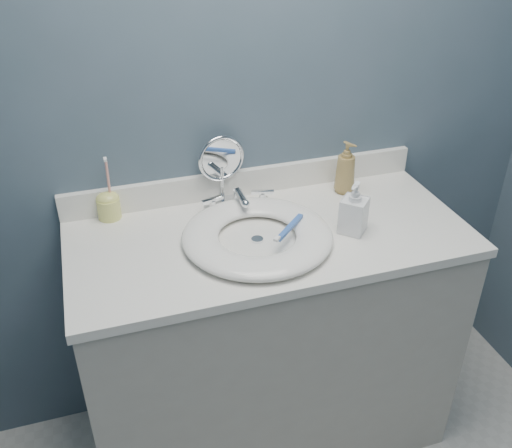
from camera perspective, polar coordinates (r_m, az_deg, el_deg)
name	(u,v)px	position (r m, az deg, el deg)	size (l,w,h in m)	color
back_wall	(243,103)	(1.83, -1.30, 12.04)	(2.20, 0.02, 2.40)	#405461
vanity_cabinet	(268,343)	(2.02, 1.23, -11.81)	(1.20, 0.55, 0.85)	#B3AFA4
countertop	(270,237)	(1.75, 1.39, -1.31)	(1.22, 0.57, 0.03)	white
backsplash	(245,182)	(1.94, -1.10, 4.24)	(1.22, 0.02, 0.09)	white
basin	(257,235)	(1.69, 0.13, -1.16)	(0.45, 0.45, 0.04)	white
drain	(257,240)	(1.70, 0.13, -1.58)	(0.04, 0.04, 0.01)	silver
faucet	(239,202)	(1.85, -1.72, 2.23)	(0.25, 0.13, 0.07)	silver
makeup_mirror	(222,166)	(1.86, -3.46, 5.81)	(0.16, 0.09, 0.23)	silver
soap_bottle_amber	(346,168)	(1.95, 8.96, 5.60)	(0.07, 0.07, 0.18)	olive
soap_bottle_clear	(354,208)	(1.73, 9.80, 1.63)	(0.07, 0.08, 0.17)	white
toothbrush_holder	(108,204)	(1.85, -14.54, 1.90)	(0.07, 0.07, 0.21)	#E4E472
toothbrush_lying	(289,228)	(1.68, 3.30, -0.44)	(0.13, 0.13, 0.02)	#335EB6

